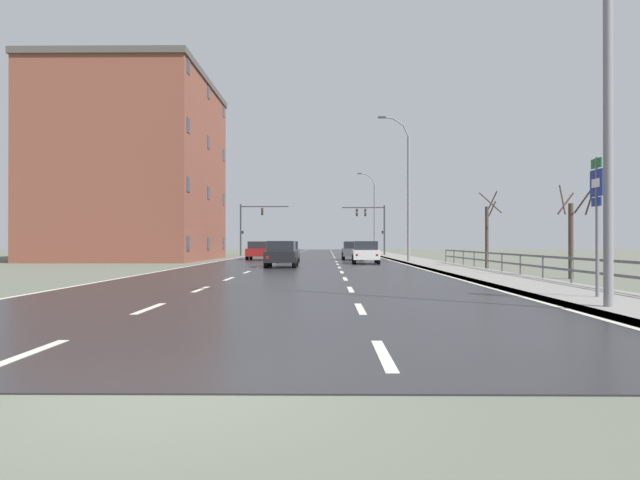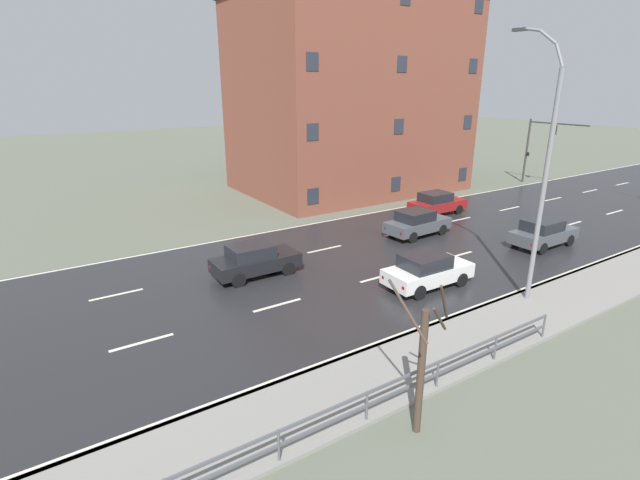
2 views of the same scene
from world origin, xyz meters
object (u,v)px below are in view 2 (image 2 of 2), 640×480
object	(u,v)px
traffic_signal_left	(538,142)
car_near_left	(437,203)
car_distant	(543,233)
car_mid_centre	(427,270)
street_lamp_midground	(542,176)
car_near_right	(417,223)
car_far_left	(255,260)
brick_building	(349,96)

from	to	relation	value
traffic_signal_left	car_near_left	bearing A→B (deg)	-79.98
car_distant	car_mid_centre	size ratio (longest dim) A/B	0.99
street_lamp_midground	car_near_right	distance (m)	10.22
traffic_signal_left	car_near_left	distance (m)	15.62
street_lamp_midground	car_near_right	bearing A→B (deg)	165.34
car_near_left	car_far_left	bearing A→B (deg)	-78.57
street_lamp_midground	car_distant	distance (m)	8.98
car_near_left	car_distant	bearing A→B (deg)	-0.14
car_near_left	street_lamp_midground	bearing A→B (deg)	-30.60
car_distant	car_mid_centre	distance (m)	9.45
brick_building	car_mid_centre	bearing A→B (deg)	-26.34
car_near_left	car_mid_centre	distance (m)	12.70
car_distant	car_far_left	world-z (taller)	same
traffic_signal_left	car_mid_centre	xyz separation A→B (m)	(11.15, -24.54, -3.00)
street_lamp_midground	car_mid_centre	world-z (taller)	street_lamp_midground
street_lamp_midground	car_distant	bearing A→B (deg)	117.97
car_near_right	brick_building	bearing A→B (deg)	158.31
street_lamp_midground	car_distant	size ratio (longest dim) A/B	2.63
traffic_signal_left	car_near_right	world-z (taller)	traffic_signal_left
car_near_right	car_far_left	world-z (taller)	same
street_lamp_midground	car_near_left	bearing A→B (deg)	149.47
brick_building	car_near_right	bearing A→B (deg)	-18.78
car_near_right	street_lamp_midground	bearing A→B (deg)	-17.57
car_near_right	car_distant	bearing A→B (deg)	38.07
car_near_right	car_mid_centre	distance (m)	7.51
car_near_left	car_near_right	xyz separation A→B (m)	(2.78, -4.56, 0.00)
car_mid_centre	car_near_right	bearing A→B (deg)	140.50
car_near_left	traffic_signal_left	bearing A→B (deg)	99.94
car_distant	brick_building	size ratio (longest dim) A/B	0.23
street_lamp_midground	car_near_right	world-z (taller)	street_lamp_midground
street_lamp_midground	car_mid_centre	bearing A→B (deg)	-141.20
street_lamp_midground	brick_building	world-z (taller)	brick_building
traffic_signal_left	street_lamp_midground	bearing A→B (deg)	-56.89
traffic_signal_left	car_near_right	bearing A→B (deg)	-74.50
car_near_left	car_near_right	bearing A→B (deg)	-58.66
car_distant	car_near_right	size ratio (longest dim) A/B	0.98
car_near_left	brick_building	xyz separation A→B (m)	(-10.52, -0.03, 6.90)
car_distant	car_far_left	distance (m)	16.12
car_mid_centre	car_far_left	bearing A→B (deg)	-131.05
car_near_left	car_near_right	distance (m)	5.34
car_near_left	brick_building	distance (m)	12.58
traffic_signal_left	car_mid_centre	distance (m)	27.13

